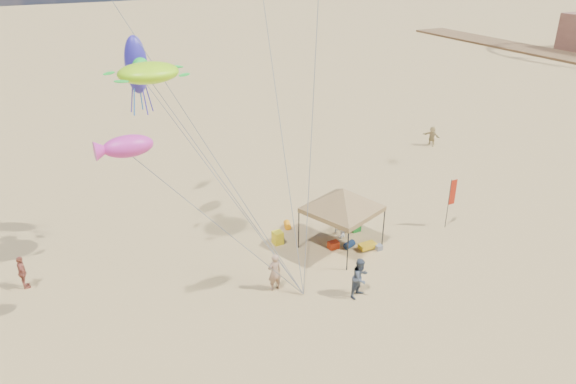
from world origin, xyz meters
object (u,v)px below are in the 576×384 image
(person_near_b, at_px, (360,278))
(canopy_tent, at_px, (343,191))
(chair_yellow, at_px, (278,238))
(person_far_c, at_px, (432,136))
(feather_flag, at_px, (452,195))
(cooler_blue, at_px, (344,206))
(cooler_red, at_px, (333,245))
(person_near_a, at_px, (275,272))
(person_near_c, at_px, (342,224))
(chair_green, at_px, (355,225))
(beach_cart, at_px, (367,246))
(person_far_a, at_px, (22,273))

(person_near_b, bearing_deg, canopy_tent, 48.72)
(chair_yellow, height_order, person_far_c, person_far_c)
(feather_flag, distance_m, cooler_blue, 6.22)
(cooler_red, bearing_deg, feather_flag, -7.75)
(canopy_tent, xyz_separation_m, chair_yellow, (-2.78, 1.79, -2.88))
(feather_flag, bearing_deg, person_far_c, 52.94)
(canopy_tent, distance_m, feather_flag, 6.67)
(person_far_c, bearing_deg, cooler_red, -78.90)
(canopy_tent, relative_size, person_near_a, 3.21)
(cooler_red, height_order, person_near_c, person_near_c)
(person_near_a, relative_size, person_near_c, 1.11)
(chair_green, bearing_deg, beach_cart, -104.92)
(canopy_tent, distance_m, cooler_red, 3.07)
(cooler_red, distance_m, person_near_a, 4.72)
(canopy_tent, relative_size, chair_yellow, 8.41)
(canopy_tent, height_order, beach_cart, canopy_tent)
(feather_flag, relative_size, person_near_a, 1.59)
(person_near_c, bearing_deg, feather_flag, 141.48)
(chair_green, height_order, person_far_a, person_far_a)
(chair_yellow, bearing_deg, beach_cart, -34.16)
(person_near_c, bearing_deg, chair_yellow, -39.07)
(chair_yellow, height_order, person_near_a, person_near_a)
(chair_green, relative_size, person_near_b, 0.36)
(chair_yellow, height_order, person_far_a, person_far_a)
(chair_yellow, bearing_deg, canopy_tent, -32.80)
(canopy_tent, relative_size, cooler_blue, 10.90)
(beach_cart, bearing_deg, person_near_c, 108.70)
(feather_flag, xyz_separation_m, person_near_c, (-5.93, 1.71, -1.13))
(beach_cart, bearing_deg, cooler_red, 150.13)
(chair_green, relative_size, beach_cart, 0.78)
(canopy_tent, distance_m, cooler_blue, 5.30)
(cooler_red, height_order, person_near_b, person_near_b)
(person_near_b, bearing_deg, beach_cart, 29.77)
(person_near_b, bearing_deg, person_far_a, 130.16)
(feather_flag, xyz_separation_m, cooler_blue, (-3.97, 4.46, -1.77))
(person_near_b, relative_size, person_far_a, 1.16)
(chair_yellow, bearing_deg, cooler_blue, 18.32)
(chair_green, bearing_deg, cooler_blue, 70.02)
(canopy_tent, relative_size, person_near_b, 3.06)
(canopy_tent, relative_size, person_far_c, 3.74)
(person_far_c, bearing_deg, person_near_b, -71.36)
(cooler_red, xyz_separation_m, chair_yellow, (-2.36, 1.76, 0.16))
(cooler_red, bearing_deg, chair_green, 27.49)
(cooler_blue, relative_size, person_near_c, 0.33)
(chair_green, xyz_separation_m, beach_cart, (-0.52, -1.94, -0.15))
(canopy_tent, height_order, person_far_c, canopy_tent)
(cooler_blue, xyz_separation_m, chair_green, (-0.89, -2.45, 0.16))
(canopy_tent, bearing_deg, cooler_blue, 54.62)
(chair_green, xyz_separation_m, person_near_a, (-6.33, -2.90, 0.57))
(feather_flag, bearing_deg, beach_cart, 179.32)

